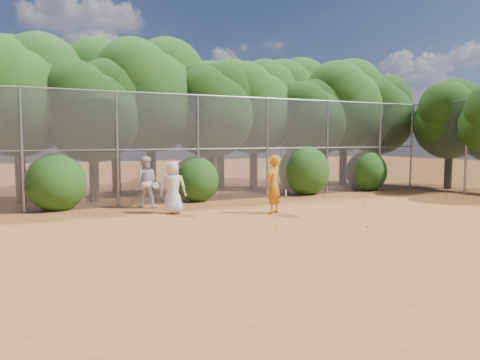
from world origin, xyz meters
TOP-DOWN VIEW (x-y plane):
  - ground at (0.00, 0.00)m, footprint 80.00×80.00m
  - fence_back at (-0.12, 6.00)m, footprint 20.05×0.09m
  - fence_side at (10.00, 3.00)m, footprint 0.09×6.09m
  - tree_1 at (-6.94, 8.54)m, footprint 4.64×4.03m
  - tree_2 at (-4.45, 7.83)m, footprint 3.99×3.47m
  - tree_3 at (-1.94, 8.84)m, footprint 4.89×4.26m
  - tree_4 at (0.55, 8.24)m, footprint 4.19×3.64m
  - tree_5 at (3.06, 9.04)m, footprint 4.51×3.92m
  - tree_6 at (5.55, 8.03)m, footprint 3.86×3.36m
  - tree_7 at (8.06, 8.64)m, footprint 4.77×4.14m
  - tree_8 at (10.05, 8.34)m, footprint 4.25×3.70m
  - tree_10 at (-2.93, 11.05)m, footprint 5.15×4.48m
  - tree_11 at (2.06, 10.64)m, footprint 4.64×4.03m
  - tree_12 at (6.56, 11.24)m, footprint 5.02×4.37m
  - tree_13 at (11.45, 5.03)m, footprint 3.86×3.36m
  - bush_0 at (-6.00, 6.30)m, footprint 2.00×2.00m
  - bush_1 at (-1.00, 6.30)m, footprint 1.80×1.80m
  - bush_2 at (4.00, 6.30)m, footprint 2.20×2.20m
  - bush_3 at (7.50, 6.30)m, footprint 1.90×1.90m
  - player_yellow at (0.08, 2.30)m, footprint 0.87×0.75m
  - player_teen at (-2.76, 3.75)m, footprint 0.98×0.83m
  - player_white at (-3.22, 5.40)m, footprint 1.05×0.94m
  - ball_0 at (3.73, 2.13)m, footprint 0.07×0.07m
  - ball_1 at (1.12, -0.88)m, footprint 0.07×0.07m
  - ball_2 at (2.51, 1.66)m, footprint 0.07×0.07m
  - ball_3 at (-0.95, 0.37)m, footprint 0.07×0.07m
  - ball_4 at (2.78, 4.73)m, footprint 0.07×0.07m

SIDE VIEW (x-z plane):
  - ground at x=0.00m, z-range 0.00..0.00m
  - ball_0 at x=3.73m, z-range 0.00..0.07m
  - ball_1 at x=1.12m, z-range 0.00..0.07m
  - ball_2 at x=2.51m, z-range 0.00..0.07m
  - ball_3 at x=-0.95m, z-range 0.00..0.07m
  - ball_4 at x=2.78m, z-range 0.00..0.07m
  - player_teen at x=-2.76m, z-range -0.01..1.72m
  - player_white at x=-3.22m, z-range 0.00..1.78m
  - bush_1 at x=-1.00m, z-range 0.00..1.80m
  - player_yellow at x=0.08m, z-range 0.00..1.86m
  - bush_3 at x=7.50m, z-range 0.00..1.90m
  - bush_0 at x=-6.00m, z-range 0.00..2.00m
  - bush_2 at x=4.00m, z-range 0.00..2.20m
  - fence_side at x=10.00m, z-range 0.04..4.06m
  - fence_back at x=-0.12m, z-range 0.04..4.06m
  - tree_6 at x=5.55m, z-range 0.82..6.11m
  - tree_13 at x=11.45m, z-range 0.82..6.11m
  - tree_2 at x=-4.45m, z-range 0.85..6.32m
  - tree_4 at x=0.55m, z-range 0.89..6.62m
  - tree_8 at x=10.05m, z-range 0.91..6.73m
  - tree_5 at x=3.06m, z-range 0.96..7.13m
  - tree_1 at x=-6.94m, z-range 0.99..7.34m
  - tree_11 at x=2.06m, z-range 0.99..7.34m
  - tree_7 at x=8.06m, z-range 1.02..7.54m
  - tree_3 at x=-1.94m, z-range 1.04..7.75m
  - tree_12 at x=6.56m, z-range 1.07..7.95m
  - tree_10 at x=-2.93m, z-range 1.10..8.16m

